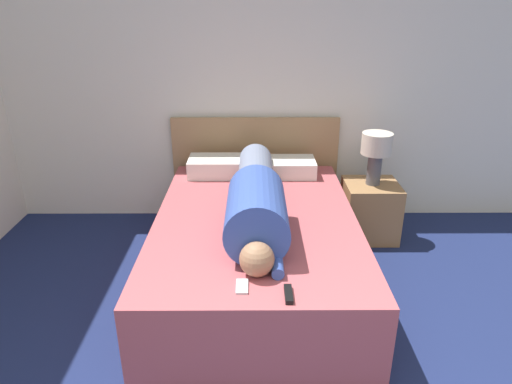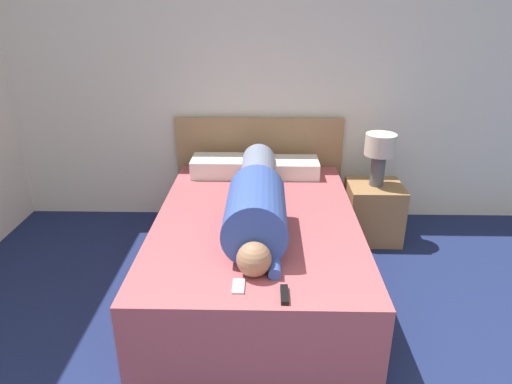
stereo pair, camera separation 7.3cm
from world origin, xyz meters
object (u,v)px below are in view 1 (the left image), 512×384
at_px(bed, 256,250).
at_px(nightstand, 370,210).
at_px(table_lamp, 376,150).
at_px(person_lying, 256,199).
at_px(tv_remote, 289,294).
at_px(pillow_second, 287,167).
at_px(cell_phone, 242,286).
at_px(pillow_near_headboard, 218,166).

bearing_deg(bed, nightstand, 35.49).
height_order(nightstand, table_lamp, table_lamp).
height_order(person_lying, tv_remote, person_lying).
distance_m(person_lying, pillow_second, 0.95).
distance_m(bed, tv_remote, 0.99).
bearing_deg(pillow_second, table_lamp, -9.93).
bearing_deg(table_lamp, pillow_second, 170.07).
bearing_deg(tv_remote, nightstand, 63.17).
height_order(pillow_second, cell_phone, pillow_second).
bearing_deg(pillow_near_headboard, table_lamp, -5.47).
height_order(table_lamp, pillow_near_headboard, table_lamp).
height_order(person_lying, pillow_near_headboard, person_lying).
xyz_separation_m(nightstand, cell_phone, (-1.07, -1.56, 0.29)).
bearing_deg(pillow_near_headboard, cell_phone, -81.79).
bearing_deg(tv_remote, table_lamp, 63.17).
xyz_separation_m(table_lamp, pillow_near_headboard, (-1.31, 0.13, -0.18)).
bearing_deg(pillow_second, tv_remote, -93.64).
relative_size(person_lying, cell_phone, 12.85).
relative_size(table_lamp, cell_phone, 3.38).
relative_size(bed, tv_remote, 13.94).
bearing_deg(table_lamp, tv_remote, -116.83).
distance_m(pillow_near_headboard, pillow_second, 0.59).
bearing_deg(cell_phone, nightstand, 55.64).
distance_m(person_lying, tv_remote, 0.89).
height_order(bed, nightstand, bed).
bearing_deg(nightstand, cell_phone, -124.36).
bearing_deg(cell_phone, tv_remote, -18.11).
height_order(table_lamp, cell_phone, table_lamp).
bearing_deg(nightstand, pillow_second, 170.07).
bearing_deg(nightstand, tv_remote, -116.83).
bearing_deg(table_lamp, bed, -144.51).
relative_size(person_lying, pillow_near_headboard, 3.34).
height_order(table_lamp, tv_remote, table_lamp).
bearing_deg(table_lamp, cell_phone, -124.36).
bearing_deg(bed, pillow_second, 71.78).
bearing_deg(bed, tv_remote, -80.19).
distance_m(nightstand, table_lamp, 0.54).
relative_size(nightstand, pillow_second, 1.04).
height_order(nightstand, cell_phone, cell_phone).
distance_m(bed, cell_phone, 0.90).
xyz_separation_m(person_lying, tv_remote, (0.16, -0.86, -0.15)).
bearing_deg(nightstand, pillow_near_headboard, 174.53).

